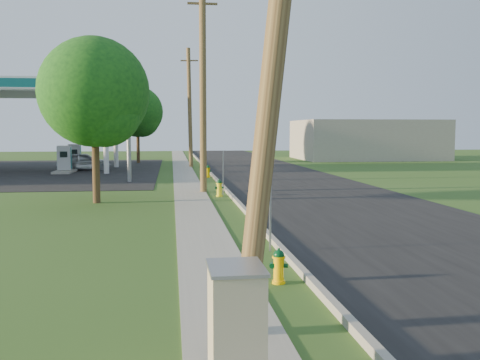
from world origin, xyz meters
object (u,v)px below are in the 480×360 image
object	(u,v)px
utility_pole_mid	(203,87)
car_silver	(84,161)
hydrant_far	(208,171)
utility_cabinet	(236,327)
utility_pole_far	(190,107)
fuel_pump_se	(75,159)
tree_lot	(139,114)
fuel_pump_ne	(65,163)
tree_verge	(96,96)
hydrant_mid	(219,188)
hydrant_near	(279,266)
price_pylon	(128,86)

from	to	relation	value
utility_pole_mid	car_silver	size ratio (longest dim) A/B	2.52
hydrant_far	car_silver	world-z (taller)	car_silver
utility_cabinet	utility_pole_far	bearing A→B (deg)	88.77
utility_pole_mid	fuel_pump_se	size ratio (longest dim) A/B	3.06
tree_lot	fuel_pump_se	bearing A→B (deg)	-123.21
fuel_pump_ne	car_silver	size ratio (longest dim) A/B	0.82
tree_verge	hydrant_mid	distance (m)	6.57
utility_pole_far	utility_cabinet	xyz separation A→B (m)	(-0.80, -37.56, -4.09)
fuel_pump_se	hydrant_far	distance (m)	13.20
tree_verge	car_silver	size ratio (longest dim) A/B	1.71
fuel_pump_ne	tree_lot	world-z (taller)	tree_lot
tree_verge	utility_cabinet	world-z (taller)	tree_verge
hydrant_far	utility_pole_far	bearing A→B (deg)	94.36
utility_pole_far	fuel_pump_se	xyz separation A→B (m)	(-8.90, -1.00, -4.08)
utility_pole_far	fuel_pump_ne	world-z (taller)	utility_pole_far
fuel_pump_ne	hydrant_near	size ratio (longest dim) A/B	4.65
fuel_pump_ne	car_silver	xyz separation A→B (m)	(0.97, 2.23, -0.06)
fuel_pump_ne	price_pylon	bearing A→B (deg)	-56.31
utility_pole_far	hydrant_mid	distance (m)	20.28
utility_pole_mid	utility_pole_far	world-z (taller)	utility_pole_mid
utility_cabinet	car_silver	xyz separation A→B (m)	(-7.13, 34.78, -0.05)
utility_pole_far	fuel_pump_se	size ratio (longest dim) A/B	2.97
hydrant_far	car_silver	xyz separation A→B (m)	(-8.69, 7.22, 0.28)
tree_lot	hydrant_near	xyz separation A→B (m)	(4.90, -39.41, -4.12)
utility_pole_far	hydrant_far	world-z (taller)	utility_pole_far
utility_pole_far	tree_lot	size ratio (longest dim) A/B	1.37
fuel_pump_ne	car_silver	world-z (taller)	fuel_pump_ne
utility_pole_far	fuel_pump_se	bearing A→B (deg)	-173.59
fuel_pump_se	tree_verge	xyz separation A→B (m)	(4.45, -20.34, 3.57)
utility_pole_mid	hydrant_far	xyz separation A→B (m)	(0.76, 8.01, -4.57)
price_pylon	hydrant_near	size ratio (longest dim) A/B	9.94
fuel_pump_ne	hydrant_far	bearing A→B (deg)	-27.31
fuel_pump_ne	hydrant_mid	bearing A→B (deg)	-57.28
price_pylon	tree_verge	size ratio (longest dim) A/B	1.03
utility_pole_mid	utility_cabinet	world-z (taller)	utility_pole_mid
utility_pole_far	fuel_pump_ne	size ratio (longest dim) A/B	2.97
fuel_pump_ne	hydrant_far	size ratio (longest dim) A/B	4.03
car_silver	utility_pole_far	bearing A→B (deg)	-79.90
fuel_pump_se	car_silver	bearing A→B (deg)	-61.42
utility_pole_mid	fuel_pump_se	world-z (taller)	utility_pole_mid
utility_pole_far	car_silver	size ratio (longest dim) A/B	2.44
utility_pole_far	hydrant_mid	size ratio (longest dim) A/B	12.11
price_pylon	tree_lot	xyz separation A→B (m)	(-0.50, 18.38, -0.97)
tree_verge	hydrant_far	distance (m)	13.08
utility_pole_far	hydrant_far	size ratio (longest dim) A/B	11.98
utility_pole_far	fuel_pump_se	distance (m)	9.84
utility_pole_far	tree_verge	size ratio (longest dim) A/B	1.43
hydrant_far	utility_cabinet	bearing A→B (deg)	-93.25
fuel_pump_se	tree_lot	xyz separation A→B (m)	(4.50, 6.88, 3.74)
fuel_pump_se	utility_cabinet	distance (m)	37.44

